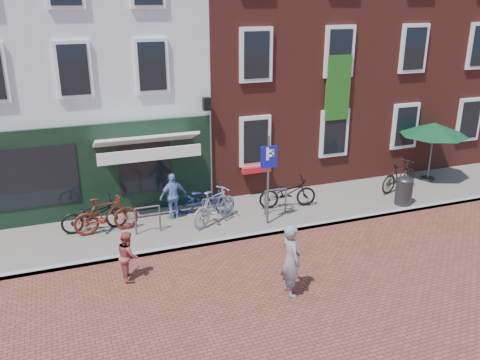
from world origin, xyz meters
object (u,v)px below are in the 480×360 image
object	(u,v)px
bicycle_0	(94,215)
bicycle_2	(204,199)
bicycle_3	(215,206)
bicycle_1	(106,215)
boy	(128,255)
cafe_person	(173,196)
litter_bin	(404,189)
parking_sign	(268,169)
woman	(291,260)
parasol	(434,127)
bicycle_4	(288,193)
bicycle_5	(399,176)

from	to	relation	value
bicycle_0	bicycle_2	size ratio (longest dim) A/B	1.00
bicycle_3	bicycle_1	bearing A→B (deg)	51.16
bicycle_2	bicycle_1	bearing A→B (deg)	117.44
boy	cafe_person	world-z (taller)	cafe_person
litter_bin	parking_sign	distance (m)	4.93
bicycle_0	bicycle_2	distance (m)	3.33
parking_sign	bicycle_3	size ratio (longest dim) A/B	1.49
woman	cafe_person	size ratio (longest dim) A/B	1.21
boy	woman	bearing A→B (deg)	-122.76
litter_bin	woman	xyz separation A→B (m)	(-5.73, -3.42, 0.26)
parasol	bicycle_1	distance (m)	11.82
litter_bin	bicycle_3	size ratio (longest dim) A/B	0.55
woman	bicycle_2	xyz separation A→B (m)	(-0.61, 4.91, -0.29)
cafe_person	woman	bearing A→B (deg)	95.10
bicycle_4	bicycle_1	bearing A→B (deg)	97.84
bicycle_0	bicycle_5	distance (m)	10.29
parking_sign	bicycle_5	distance (m)	5.60
bicycle_0	bicycle_1	xyz separation A→B (m)	(0.31, -0.25, 0.05)
bicycle_2	parking_sign	bearing A→B (deg)	-109.87
bicycle_0	bicycle_3	bearing A→B (deg)	-102.70
bicycle_2	bicycle_4	distance (m)	2.70
cafe_person	bicycle_3	xyz separation A→B (m)	(1.07, -0.80, -0.18)
bicycle_4	litter_bin	bearing A→B (deg)	-97.74
bicycle_1	woman	bearing A→B (deg)	-143.69
parking_sign	bicycle_4	world-z (taller)	parking_sign
bicycle_0	bicycle_1	distance (m)	0.40
parking_sign	bicycle_0	size ratio (longest dim) A/B	1.44
woman	boy	xyz separation A→B (m)	(-3.40, 1.99, -0.26)
bicycle_5	parking_sign	bearing A→B (deg)	83.40
parking_sign	bicycle_2	bearing A→B (deg)	138.77
parasol	parking_sign	bearing A→B (deg)	-168.09
cafe_person	parasol	bearing A→B (deg)	167.97
bicycle_3	litter_bin	bearing A→B (deg)	-126.71
cafe_person	bicycle_5	xyz separation A→B (m)	(7.93, -0.43, -0.18)
bicycle_4	bicycle_2	bearing A→B (deg)	89.99
parking_sign	bicycle_1	bearing A→B (deg)	167.16
bicycle_0	bicycle_4	size ratio (longest dim) A/B	1.00
bicycle_0	litter_bin	bearing A→B (deg)	-99.20
parking_sign	bicycle_5	xyz separation A→B (m)	(5.39, 0.94, -1.18)
parasol	cafe_person	xyz separation A→B (m)	(-9.67, -0.13, -1.30)
bicycle_4	parasol	bearing A→B (deg)	-76.10
bicycle_5	parasol	bearing A→B (deg)	-88.68
bicycle_0	bicycle_4	xyz separation A→B (m)	(6.00, -0.34, 0.00)
parasol	boy	size ratio (longest dim) A/B	1.95
bicycle_4	bicycle_5	world-z (taller)	bicycle_5
woman	bicycle_1	distance (m)	5.86
woman	bicycle_2	world-z (taller)	woman
parking_sign	bicycle_3	bearing A→B (deg)	158.61
bicycle_0	bicycle_1	bearing A→B (deg)	-129.89
bicycle_5	cafe_person	bearing A→B (deg)	70.37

